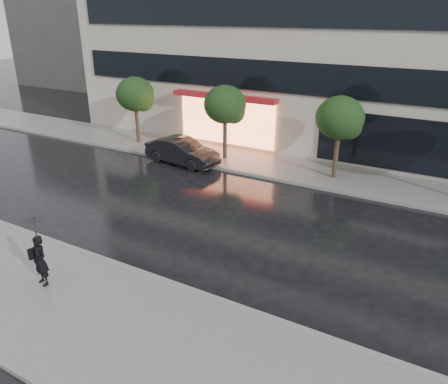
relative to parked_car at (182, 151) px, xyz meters
The scene contains 11 objects.
ground 9.52m from the parked_car, 60.92° to the right, with size 120.00×120.00×0.00m, color black.
sidewalk_near 12.45m from the parked_car, 68.22° to the right, with size 60.00×4.50×0.12m, color slate.
sidewalk_far 5.05m from the parked_car, 22.90° to the left, with size 60.00×3.50×0.12m, color slate.
curb_near 10.40m from the parked_car, 63.61° to the right, with size 60.00×0.25×0.14m, color gray.
curb_far 4.66m from the parked_car, ahead, with size 60.00×0.25×0.14m, color gray.
bg_building_left 29.81m from the parked_car, 142.88° to the left, with size 14.00×10.00×12.00m, color #59544F.
tree_far_west 5.17m from the parked_car, 158.19° to the left, with size 2.20×2.20×3.99m.
tree_mid_west 3.29m from the parked_car, 45.91° to the left, with size 2.20×2.20×3.99m.
tree_mid_east 8.18m from the parked_car, 12.70° to the left, with size 2.20×2.20×3.99m.
parked_car is the anchor object (origin of this frame).
pedestrian_with_umbrella 11.56m from the parked_car, 75.63° to the right, with size 1.03×1.04×2.19m.
Camera 1 is at (8.12, -9.57, 7.55)m, focal length 35.00 mm.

